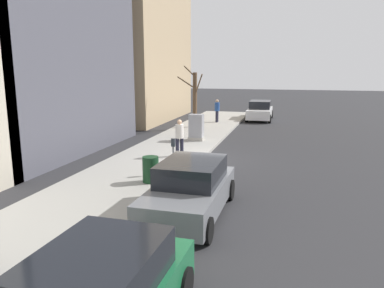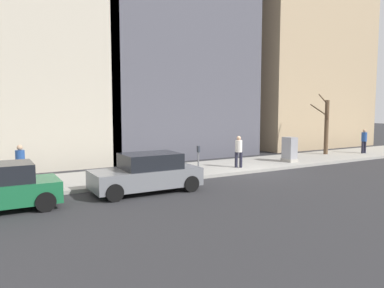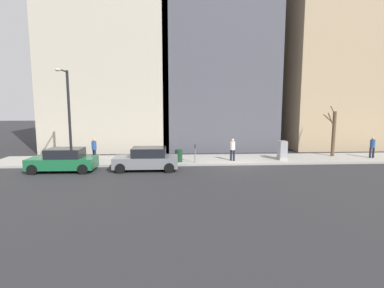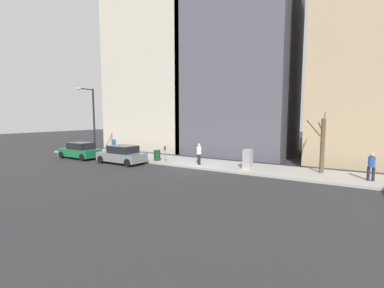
% 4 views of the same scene
% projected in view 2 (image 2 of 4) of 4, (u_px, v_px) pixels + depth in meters
% --- Properties ---
extents(ground_plane, '(120.00, 120.00, 0.00)m').
position_uv_depth(ground_plane, '(255.00, 173.00, 18.88)').
color(ground_plane, '#2B2B2D').
extents(sidewalk, '(4.00, 36.00, 0.15)m').
position_uv_depth(sidewalk, '(232.00, 166.00, 20.58)').
color(sidewalk, '#9E9B93').
rests_on(sidewalk, ground).
extents(parked_car_grey, '(1.95, 4.21, 1.52)m').
position_uv_depth(parked_car_grey, '(147.00, 173.00, 14.61)').
color(parked_car_grey, slate).
rests_on(parked_car_grey, ground).
extents(parking_meter, '(0.14, 0.10, 1.35)m').
position_uv_depth(parking_meter, '(198.00, 157.00, 17.60)').
color(parking_meter, slate).
rests_on(parking_meter, sidewalk).
extents(utility_box, '(0.83, 0.61, 1.43)m').
position_uv_depth(utility_box, '(290.00, 150.00, 21.75)').
color(utility_box, '#A8A399').
rests_on(utility_box, sidewalk).
extents(bare_tree, '(1.88, 1.11, 4.07)m').
position_uv_depth(bare_tree, '(326.00, 126.00, 25.10)').
color(bare_tree, brown).
rests_on(bare_tree, sidewalk).
extents(trash_bin, '(0.56, 0.56, 0.90)m').
position_uv_depth(trash_bin, '(172.00, 166.00, 17.43)').
color(trash_bin, '#14381E').
rests_on(trash_bin, sidewalk).
extents(pedestrian_near_meter, '(0.36, 0.40, 1.66)m').
position_uv_depth(pedestrian_near_meter, '(364.00, 140.00, 25.69)').
color(pedestrian_near_meter, '#1E1E2D').
rests_on(pedestrian_near_meter, sidewalk).
extents(pedestrian_midblock, '(0.36, 0.36, 1.66)m').
position_uv_depth(pedestrian_midblock, '(239.00, 150.00, 19.57)').
color(pedestrian_midblock, '#1E1E2D').
rests_on(pedestrian_midblock, sidewalk).
extents(pedestrian_far_corner, '(0.36, 0.36, 1.66)m').
position_uv_depth(pedestrian_far_corner, '(20.00, 163.00, 15.03)').
color(pedestrian_far_corner, '#1E1E2D').
rests_on(pedestrian_far_corner, sidewalk).
extents(office_tower_left, '(11.25, 11.25, 18.36)m').
position_uv_depth(office_tower_left, '(282.00, 42.00, 33.73)').
color(office_tower_left, tan).
rests_on(office_tower_left, ground).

